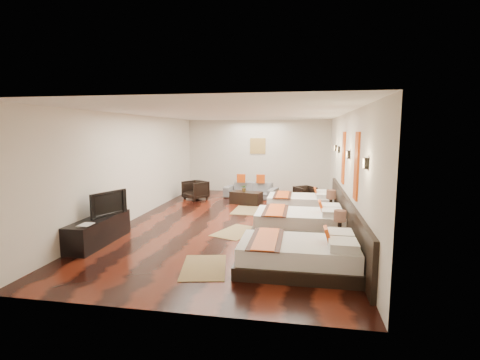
% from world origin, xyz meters
% --- Properties ---
extents(floor, '(5.50, 9.50, 0.01)m').
position_xyz_m(floor, '(0.00, 0.00, 0.00)').
color(floor, black).
rests_on(floor, ground).
extents(ceiling, '(5.50, 9.50, 0.01)m').
position_xyz_m(ceiling, '(0.00, 0.00, 2.80)').
color(ceiling, white).
rests_on(ceiling, floor).
extents(back_wall, '(5.50, 0.01, 2.80)m').
position_xyz_m(back_wall, '(0.00, 4.75, 1.40)').
color(back_wall, silver).
rests_on(back_wall, floor).
extents(left_wall, '(0.01, 9.50, 2.80)m').
position_xyz_m(left_wall, '(-2.75, 0.00, 1.40)').
color(left_wall, silver).
rests_on(left_wall, floor).
extents(right_wall, '(0.01, 9.50, 2.80)m').
position_xyz_m(right_wall, '(2.75, 0.00, 1.40)').
color(right_wall, silver).
rests_on(right_wall, floor).
extents(headboard_panel, '(0.08, 6.60, 0.90)m').
position_xyz_m(headboard_panel, '(2.71, -0.80, 0.45)').
color(headboard_panel, black).
rests_on(headboard_panel, floor).
extents(bed_near, '(2.06, 1.29, 0.79)m').
position_xyz_m(bed_near, '(1.70, -3.03, 0.27)').
color(bed_near, black).
rests_on(bed_near, floor).
extents(bed_mid, '(2.08, 1.31, 0.79)m').
position_xyz_m(bed_mid, '(1.70, -0.79, 0.27)').
color(bed_mid, black).
rests_on(bed_mid, floor).
extents(bed_far, '(1.94, 1.22, 0.74)m').
position_xyz_m(bed_far, '(1.69, 1.48, 0.25)').
color(bed_far, black).
rests_on(bed_far, floor).
extents(nightstand_a, '(0.44, 0.44, 0.86)m').
position_xyz_m(nightstand_a, '(2.45, -2.06, 0.30)').
color(nightstand_a, black).
rests_on(nightstand_a, floor).
extents(nightstand_b, '(0.45, 0.45, 0.89)m').
position_xyz_m(nightstand_b, '(2.45, 0.13, 0.31)').
color(nightstand_b, black).
rests_on(nightstand_b, floor).
extents(jute_mat_near, '(0.97, 1.32, 0.01)m').
position_xyz_m(jute_mat_near, '(0.06, -3.19, 0.01)').
color(jute_mat_near, olive).
rests_on(jute_mat_near, floor).
extents(jute_mat_mid, '(1.13, 1.39, 0.01)m').
position_xyz_m(jute_mat_mid, '(0.21, -0.95, 0.01)').
color(jute_mat_mid, olive).
rests_on(jute_mat_mid, floor).
extents(jute_mat_far, '(0.80, 1.23, 0.01)m').
position_xyz_m(jute_mat_far, '(0.09, 1.36, 0.01)').
color(jute_mat_far, olive).
rests_on(jute_mat_far, floor).
extents(tv_console, '(0.50, 1.80, 0.55)m').
position_xyz_m(tv_console, '(-2.50, -2.26, 0.28)').
color(tv_console, black).
rests_on(tv_console, floor).
extents(tv, '(0.43, 0.91, 0.53)m').
position_xyz_m(tv, '(-2.45, -2.01, 0.82)').
color(tv, black).
rests_on(tv, tv_console).
extents(book, '(0.24, 0.31, 0.03)m').
position_xyz_m(book, '(-2.50, -2.87, 0.56)').
color(book, black).
rests_on(book, tv_console).
extents(figurine, '(0.40, 0.40, 0.37)m').
position_xyz_m(figurine, '(-2.50, -1.57, 0.74)').
color(figurine, brown).
rests_on(figurine, tv_console).
extents(sofa, '(1.98, 1.08, 0.55)m').
position_xyz_m(sofa, '(-0.07, 3.40, 0.27)').
color(sofa, slate).
rests_on(sofa, floor).
extents(armchair_left, '(0.99, 0.99, 0.66)m').
position_xyz_m(armchair_left, '(-1.94, 2.78, 0.33)').
color(armchair_left, black).
rests_on(armchair_left, floor).
extents(armchair_right, '(0.83, 0.84, 0.55)m').
position_xyz_m(armchair_right, '(1.83, 2.86, 0.28)').
color(armchair_right, black).
rests_on(armchair_right, floor).
extents(coffee_table, '(1.09, 0.72, 0.40)m').
position_xyz_m(coffee_table, '(-0.07, 2.35, 0.20)').
color(coffee_table, black).
rests_on(coffee_table, floor).
extents(table_plant, '(0.22, 0.20, 0.24)m').
position_xyz_m(table_plant, '(-0.14, 2.38, 0.52)').
color(table_plant, '#23551C').
rests_on(table_plant, coffee_table).
extents(orange_panel_a, '(0.04, 0.40, 1.30)m').
position_xyz_m(orange_panel_a, '(2.73, -1.90, 1.70)').
color(orange_panel_a, '#D86014').
rests_on(orange_panel_a, right_wall).
extents(orange_panel_b, '(0.04, 0.40, 1.30)m').
position_xyz_m(orange_panel_b, '(2.73, 0.30, 1.70)').
color(orange_panel_b, '#D86014').
rests_on(orange_panel_b, right_wall).
extents(sconce_near, '(0.07, 0.12, 0.18)m').
position_xyz_m(sconce_near, '(2.70, -3.00, 1.85)').
color(sconce_near, black).
rests_on(sconce_near, right_wall).
extents(sconce_mid, '(0.07, 0.12, 0.18)m').
position_xyz_m(sconce_mid, '(2.70, -0.80, 1.85)').
color(sconce_mid, black).
rests_on(sconce_mid, right_wall).
extents(sconce_far, '(0.07, 0.12, 0.18)m').
position_xyz_m(sconce_far, '(2.70, 1.40, 1.85)').
color(sconce_far, black).
rests_on(sconce_far, right_wall).
extents(sconce_lounge, '(0.07, 0.12, 0.18)m').
position_xyz_m(sconce_lounge, '(2.70, 2.30, 1.85)').
color(sconce_lounge, black).
rests_on(sconce_lounge, right_wall).
extents(gold_artwork, '(0.60, 0.04, 0.60)m').
position_xyz_m(gold_artwork, '(0.00, 4.73, 1.80)').
color(gold_artwork, '#AD873F').
rests_on(gold_artwork, back_wall).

